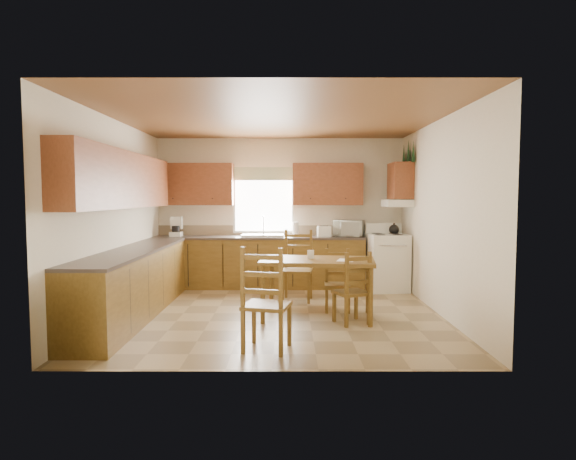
{
  "coord_description": "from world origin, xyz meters",
  "views": [
    {
      "loc": [
        0.15,
        -6.64,
        1.64
      ],
      "look_at": [
        0.15,
        0.3,
        1.15
      ],
      "focal_mm": 30.0,
      "sensor_mm": 36.0,
      "label": 1
    }
  ],
  "objects_px": {
    "chair_near_left": "(267,299)",
    "chair_far_right": "(337,281)",
    "stove": "(387,263)",
    "chair_near_right": "(352,288)",
    "microwave": "(349,228)",
    "dining_table": "(318,289)",
    "chair_far_left": "(297,266)"
  },
  "relations": [
    {
      "from": "stove",
      "to": "dining_table",
      "type": "bearing_deg",
      "value": -129.71
    },
    {
      "from": "chair_far_right",
      "to": "microwave",
      "type": "bearing_deg",
      "value": 82.16
    },
    {
      "from": "microwave",
      "to": "chair_near_right",
      "type": "bearing_deg",
      "value": -79.14
    },
    {
      "from": "microwave",
      "to": "dining_table",
      "type": "relative_size",
      "value": 0.32
    },
    {
      "from": "microwave",
      "to": "chair_near_right",
      "type": "height_order",
      "value": "microwave"
    },
    {
      "from": "chair_far_left",
      "to": "chair_far_right",
      "type": "bearing_deg",
      "value": -43.1
    },
    {
      "from": "dining_table",
      "to": "chair_far_left",
      "type": "relative_size",
      "value": 1.36
    },
    {
      "from": "chair_near_right",
      "to": "stove",
      "type": "bearing_deg",
      "value": -135.85
    },
    {
      "from": "microwave",
      "to": "chair_near_left",
      "type": "relative_size",
      "value": 0.44
    },
    {
      "from": "dining_table",
      "to": "chair_near_right",
      "type": "distance_m",
      "value": 0.5
    },
    {
      "from": "chair_near_left",
      "to": "chair_far_right",
      "type": "distance_m",
      "value": 1.97
    },
    {
      "from": "dining_table",
      "to": "microwave",
      "type": "bearing_deg",
      "value": 79.36
    },
    {
      "from": "dining_table",
      "to": "chair_far_right",
      "type": "distance_m",
      "value": 0.5
    },
    {
      "from": "dining_table",
      "to": "chair_far_left",
      "type": "distance_m",
      "value": 1.12
    },
    {
      "from": "chair_near_right",
      "to": "microwave",
      "type": "bearing_deg",
      "value": -119.71
    },
    {
      "from": "chair_near_right",
      "to": "chair_far_right",
      "type": "distance_m",
      "value": 0.67
    },
    {
      "from": "chair_near_right",
      "to": "chair_far_right",
      "type": "bearing_deg",
      "value": -103.67
    },
    {
      "from": "chair_near_right",
      "to": "chair_far_right",
      "type": "xyz_separation_m",
      "value": [
        -0.11,
        0.66,
        -0.03
      ]
    },
    {
      "from": "chair_near_left",
      "to": "chair_far_left",
      "type": "bearing_deg",
      "value": -85.32
    },
    {
      "from": "dining_table",
      "to": "stove",
      "type": "bearing_deg",
      "value": 62.16
    },
    {
      "from": "chair_near_left",
      "to": "chair_far_left",
      "type": "distance_m",
      "value": 2.46
    },
    {
      "from": "dining_table",
      "to": "chair_far_left",
      "type": "xyz_separation_m",
      "value": [
        -0.26,
        1.08,
        0.15
      ]
    },
    {
      "from": "stove",
      "to": "chair_far_left",
      "type": "xyz_separation_m",
      "value": [
        -1.58,
        -0.83,
        0.07
      ]
    },
    {
      "from": "chair_near_left",
      "to": "stove",
      "type": "bearing_deg",
      "value": -107.49
    },
    {
      "from": "microwave",
      "to": "stove",
      "type": "bearing_deg",
      "value": -8.06
    },
    {
      "from": "stove",
      "to": "dining_table",
      "type": "xyz_separation_m",
      "value": [
        -1.32,
        -1.92,
        -0.08
      ]
    },
    {
      "from": "chair_far_left",
      "to": "microwave",
      "type": "bearing_deg",
      "value": 57.75
    },
    {
      "from": "microwave",
      "to": "chair_near_right",
      "type": "distance_m",
      "value": 2.57
    },
    {
      "from": "chair_near_right",
      "to": "chair_far_left",
      "type": "height_order",
      "value": "chair_far_left"
    },
    {
      "from": "stove",
      "to": "chair_near_right",
      "type": "distance_m",
      "value": 2.36
    },
    {
      "from": "chair_near_left",
      "to": "chair_far_right",
      "type": "height_order",
      "value": "chair_near_left"
    },
    {
      "from": "dining_table",
      "to": "chair_far_left",
      "type": "bearing_deg",
      "value": 110.01
    }
  ]
}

